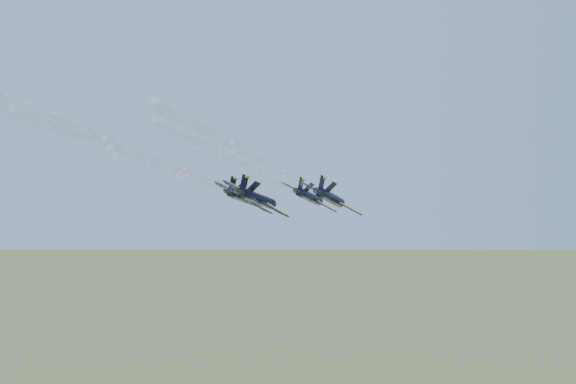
{
  "coord_description": "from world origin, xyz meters",
  "views": [
    {
      "loc": [
        2.03,
        -115.68,
        94.15
      ],
      "look_at": [
        -3.66,
        4.12,
        93.7
      ],
      "focal_mm": 40.0,
      "sensor_mm": 36.0,
      "label": 1
    }
  ],
  "objects_px": {
    "jet_lead": "(310,197)",
    "jet_right": "(331,198)",
    "jet_left": "(246,197)",
    "jet_slot": "(258,198)"
  },
  "relations": [
    {
      "from": "jet_left",
      "to": "jet_slot",
      "type": "height_order",
      "value": "same"
    },
    {
      "from": "jet_lead",
      "to": "jet_right",
      "type": "xyz_separation_m",
      "value": [
        3.97,
        -15.55,
        0.0
      ]
    },
    {
      "from": "jet_lead",
      "to": "jet_left",
      "type": "height_order",
      "value": "same"
    },
    {
      "from": "jet_lead",
      "to": "jet_right",
      "type": "height_order",
      "value": "same"
    },
    {
      "from": "jet_left",
      "to": "jet_right",
      "type": "relative_size",
      "value": 1.0
    },
    {
      "from": "jet_left",
      "to": "jet_lead",
      "type": "bearing_deg",
      "value": 57.29
    },
    {
      "from": "jet_lead",
      "to": "jet_right",
      "type": "relative_size",
      "value": 1.0
    },
    {
      "from": "jet_lead",
      "to": "jet_slot",
      "type": "xyz_separation_m",
      "value": [
        -8.42,
        -23.21,
        0.0
      ]
    },
    {
      "from": "jet_lead",
      "to": "jet_left",
      "type": "bearing_deg",
      "value": -122.71
    },
    {
      "from": "jet_lead",
      "to": "jet_right",
      "type": "bearing_deg",
      "value": -56.55
    }
  ]
}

